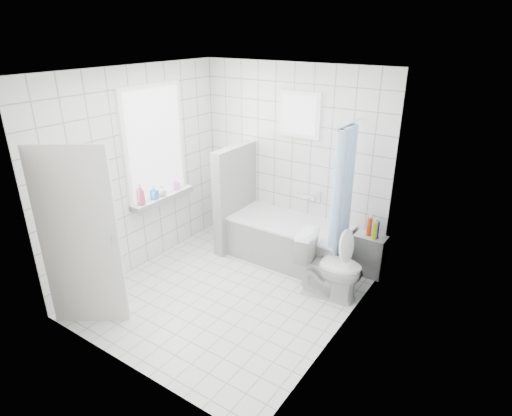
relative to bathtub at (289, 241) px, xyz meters
The scene contains 19 objects.
ground 1.18m from the bathtub, 100.26° to the right, with size 3.00×3.00×0.00m, color white.
ceiling 2.58m from the bathtub, 100.26° to the right, with size 3.00×3.00×0.00m, color white.
wall_back 1.10m from the bathtub, 118.50° to the left, with size 2.80×0.02×2.60m, color white.
wall_front 2.82m from the bathtub, 94.43° to the right, with size 2.80×0.02×2.60m, color white.
wall_left 2.20m from the bathtub, 144.95° to the right, with size 0.02×3.00×2.60m, color white.
wall_right 1.93m from the bathtub, 43.24° to the right, with size 0.02×3.00×2.60m, color white.
window_left 2.20m from the bathtub, 152.11° to the right, with size 0.01×0.90×1.40m, color white.
window_back 1.70m from the bathtub, 107.42° to the left, with size 0.50×0.01×0.50m, color white.
window_sill 1.82m from the bathtub, 151.41° to the right, with size 0.18×1.02×0.08m, color white.
door 2.72m from the bathtub, 115.52° to the right, with size 0.04×0.80×2.00m, color silver.
bathtub is the anchor object (origin of this frame).
partition_wall 0.99m from the bathtub, behind, with size 0.15×0.85×1.50m, color white.
tiled_ledge 1.08m from the bathtub, 13.72° to the left, with size 0.40×0.24×0.55m, color white.
toilet 0.96m from the bathtub, 29.89° to the right, with size 0.44×0.78×0.79m, color white.
curtain_rod 1.87m from the bathtub, ahead, with size 0.02×0.02×0.80m, color silver.
shower_curtain 1.11m from the bathtub, 11.73° to the right, with size 0.14×0.48×1.78m, color #55A1FB, non-canonical shape.
tub_faucet 0.66m from the bathtub, 73.38° to the left, with size 0.18×0.06×0.06m, color silver.
sill_bottles 1.92m from the bathtub, 147.34° to the right, with size 0.17×0.77×0.28m.
ledge_bottles 1.16m from the bathtub, 12.33° to the left, with size 0.16×0.14×0.24m.
Camera 1 is at (2.74, -3.46, 3.02)m, focal length 30.00 mm.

